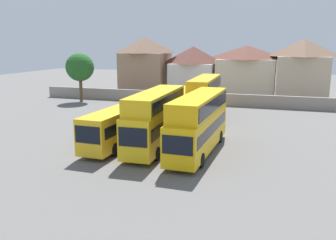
# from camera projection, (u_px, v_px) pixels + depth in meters

# --- Properties ---
(ground) EXTENTS (140.00, 140.00, 0.00)m
(ground) POSITION_uv_depth(u_px,v_px,m) (202.00, 112.00, 47.94)
(ground) COLOR #605E5B
(depot_boundary_wall) EXTENTS (56.00, 0.50, 1.80)m
(depot_boundary_wall) POSITION_uv_depth(u_px,v_px,m) (210.00, 99.00, 53.16)
(depot_boundary_wall) COLOR gray
(depot_boundary_wall) RESTS_ON ground
(bus_1) EXTENTS (2.75, 11.06, 3.31)m
(bus_1) POSITION_uv_depth(u_px,v_px,m) (120.00, 124.00, 32.03)
(bus_1) COLOR yellow
(bus_1) RESTS_ON ground
(bus_2) EXTENTS (2.91, 11.15, 4.92)m
(bus_2) POSITION_uv_depth(u_px,v_px,m) (156.00, 116.00, 30.90)
(bus_2) COLOR yellow
(bus_2) RESTS_ON ground
(bus_3) EXTENTS (2.79, 11.75, 4.84)m
(bus_3) POSITION_uv_depth(u_px,v_px,m) (199.00, 120.00, 29.52)
(bus_3) COLOR #EBB20E
(bus_3) RESTS_ON ground
(bus_4) EXTENTS (2.76, 10.99, 3.37)m
(bus_4) POSITION_uv_depth(u_px,v_px,m) (185.00, 102.00, 44.27)
(bus_4) COLOR yellow
(bus_4) RESTS_ON ground
(bus_5) EXTENTS (3.01, 12.07, 4.98)m
(bus_5) POSITION_uv_depth(u_px,v_px,m) (205.00, 95.00, 43.34)
(bus_5) COLOR gold
(bus_5) RESTS_ON ground
(house_terrace_left) EXTENTS (8.55, 7.02, 10.15)m
(house_terrace_left) POSITION_uv_depth(u_px,v_px,m) (145.00, 65.00, 64.95)
(house_terrace_left) COLOR #9E7A60
(house_terrace_left) RESTS_ON ground
(house_terrace_centre) EXTENTS (7.99, 6.49, 8.57)m
(house_terrace_centre) POSITION_uv_depth(u_px,v_px,m) (193.00, 71.00, 62.53)
(house_terrace_centre) COLOR silver
(house_terrace_centre) RESTS_ON ground
(house_terrace_right) EXTENTS (10.18, 7.00, 8.71)m
(house_terrace_right) POSITION_uv_depth(u_px,v_px,m) (246.00, 71.00, 60.91)
(house_terrace_right) COLOR beige
(house_terrace_right) RESTS_ON ground
(house_terrace_far_right) EXTENTS (8.26, 7.51, 9.77)m
(house_terrace_far_right) POSITION_uv_depth(u_px,v_px,m) (302.00, 69.00, 57.59)
(house_terrace_far_right) COLOR #C6B293
(house_terrace_far_right) RESTS_ON ground
(tree_left_of_lot) EXTENTS (4.38, 4.38, 7.61)m
(tree_left_of_lot) POSITION_uv_depth(u_px,v_px,m) (80.00, 67.00, 55.39)
(tree_left_of_lot) COLOR brown
(tree_left_of_lot) RESTS_ON ground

